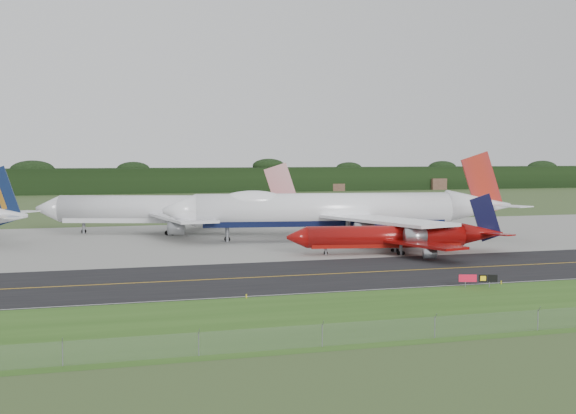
{
  "coord_description": "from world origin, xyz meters",
  "views": [
    {
      "loc": [
        -55.62,
        -119.44,
        18.37
      ],
      "look_at": [
        -11.7,
        22.0,
        8.75
      ],
      "focal_mm": 50.0,
      "sensor_mm": 36.0,
      "label": 1
    }
  ],
  "objects_px": {
    "jet_ba_747": "(337,210)",
    "jet_star_tail": "(171,210)",
    "jet_red_737": "(398,237)",
    "taxiway_sign": "(478,278)"
  },
  "relations": [
    {
      "from": "jet_ba_747",
      "to": "jet_star_tail",
      "type": "bearing_deg",
      "value": 141.76
    },
    {
      "from": "jet_red_737",
      "to": "taxiway_sign",
      "type": "relative_size",
      "value": 8.0
    },
    {
      "from": "jet_star_tail",
      "to": "jet_red_737",
      "type": "bearing_deg",
      "value": -55.49
    },
    {
      "from": "taxiway_sign",
      "to": "jet_star_tail",
      "type": "bearing_deg",
      "value": 108.04
    },
    {
      "from": "jet_ba_747",
      "to": "jet_red_737",
      "type": "height_order",
      "value": "jet_ba_747"
    },
    {
      "from": "jet_ba_747",
      "to": "jet_star_tail",
      "type": "xyz_separation_m",
      "value": [
        -31.72,
        25.0,
        -0.98
      ]
    },
    {
      "from": "jet_red_737",
      "to": "taxiway_sign",
      "type": "bearing_deg",
      "value": -98.36
    },
    {
      "from": "jet_ba_747",
      "to": "taxiway_sign",
      "type": "bearing_deg",
      "value": -92.7
    },
    {
      "from": "jet_ba_747",
      "to": "taxiway_sign",
      "type": "height_order",
      "value": "jet_ba_747"
    },
    {
      "from": "jet_ba_747",
      "to": "jet_red_737",
      "type": "xyz_separation_m",
      "value": [
        2.64,
        -24.98,
        -3.44
      ]
    }
  ]
}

